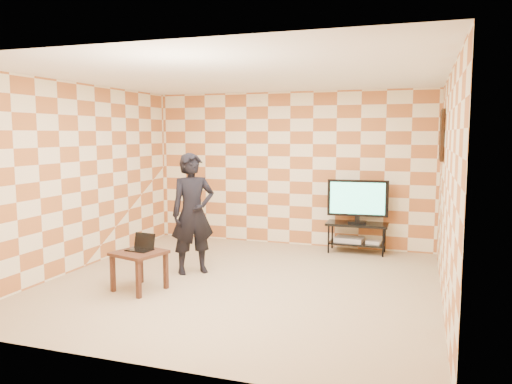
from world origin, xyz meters
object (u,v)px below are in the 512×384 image
Objects in this scene: tv_stand at (357,231)px; tv at (358,199)px; person at (193,214)px; side_table at (139,258)px.

tv_stand is 1.01× the size of tv.
tv is (-0.00, -0.00, 0.53)m from tv_stand.
person is (-2.06, -1.95, 0.49)m from tv_stand.
tv is 0.58× the size of person.
tv_stand is 1.47× the size of side_table.
person is (-2.06, -1.95, -0.05)m from tv.
tv is at bearing 2.67° from person.
tv_stand is at bearing 50.87° from side_table.
person reaches higher than tv.
person is at bearing -136.51° from tv_stand.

